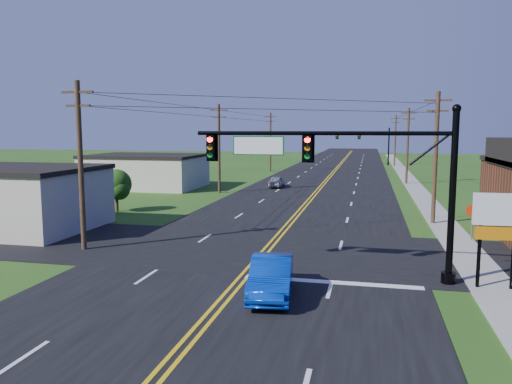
% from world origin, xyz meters
% --- Properties ---
extents(ground, '(260.00, 260.00, 0.00)m').
position_xyz_m(ground, '(0.00, 0.00, 0.00)').
color(ground, '#1F4814').
rests_on(ground, ground).
extents(road_main, '(16.00, 220.00, 0.04)m').
position_xyz_m(road_main, '(0.00, 50.00, 0.02)').
color(road_main, black).
rests_on(road_main, ground).
extents(road_cross, '(70.00, 10.00, 0.04)m').
position_xyz_m(road_cross, '(0.00, 12.00, 0.02)').
color(road_cross, black).
rests_on(road_cross, ground).
extents(sidewalk, '(2.00, 160.00, 0.08)m').
position_xyz_m(sidewalk, '(10.50, 40.00, 0.04)').
color(sidewalk, gray).
rests_on(sidewalk, ground).
extents(signal_mast_main, '(11.30, 0.60, 7.48)m').
position_xyz_m(signal_mast_main, '(4.34, 8.00, 4.75)').
color(signal_mast_main, black).
rests_on(signal_mast_main, ground).
extents(signal_mast_far, '(10.98, 0.60, 7.48)m').
position_xyz_m(signal_mast_far, '(4.44, 80.00, 4.55)').
color(signal_mast_far, black).
rests_on(signal_mast_far, ground).
extents(cream_bldg_near, '(10.20, 8.20, 4.10)m').
position_xyz_m(cream_bldg_near, '(-17.00, 14.00, 2.06)').
color(cream_bldg_near, beige).
rests_on(cream_bldg_near, ground).
extents(cream_bldg_far, '(12.20, 9.20, 3.70)m').
position_xyz_m(cream_bldg_far, '(-19.00, 38.00, 1.86)').
color(cream_bldg_far, beige).
rests_on(cream_bldg_far, ground).
extents(utility_pole_left_a, '(1.80, 0.28, 9.00)m').
position_xyz_m(utility_pole_left_a, '(-9.50, 10.00, 4.72)').
color(utility_pole_left_a, '#382219').
rests_on(utility_pole_left_a, ground).
extents(utility_pole_left_b, '(1.80, 0.28, 9.00)m').
position_xyz_m(utility_pole_left_b, '(-9.50, 35.00, 4.72)').
color(utility_pole_left_b, '#382219').
rests_on(utility_pole_left_b, ground).
extents(utility_pole_left_c, '(1.80, 0.28, 9.00)m').
position_xyz_m(utility_pole_left_c, '(-9.50, 62.00, 4.72)').
color(utility_pole_left_c, '#382219').
rests_on(utility_pole_left_c, ground).
extents(utility_pole_right_a, '(1.80, 0.28, 9.00)m').
position_xyz_m(utility_pole_right_a, '(9.80, 22.00, 4.72)').
color(utility_pole_right_a, '#382219').
rests_on(utility_pole_right_a, ground).
extents(utility_pole_right_b, '(1.80, 0.28, 9.00)m').
position_xyz_m(utility_pole_right_b, '(9.80, 48.00, 4.72)').
color(utility_pole_right_b, '#382219').
rests_on(utility_pole_right_b, ground).
extents(utility_pole_right_c, '(1.80, 0.28, 9.00)m').
position_xyz_m(utility_pole_right_c, '(9.80, 78.00, 4.72)').
color(utility_pole_right_c, '#382219').
rests_on(utility_pole_right_c, ground).
extents(tree_left, '(2.40, 2.40, 3.37)m').
position_xyz_m(tree_left, '(-14.00, 22.00, 2.16)').
color(tree_left, '#382219').
rests_on(tree_left, ground).
extents(blue_car, '(2.11, 4.68, 1.49)m').
position_xyz_m(blue_car, '(1.82, 4.85, 0.74)').
color(blue_car, '#0839B9').
rests_on(blue_car, ground).
extents(distant_car, '(1.59, 3.74, 1.26)m').
position_xyz_m(distant_car, '(-4.65, 41.02, 0.63)').
color(distant_car, '#A3A3A7').
rests_on(distant_car, ground).
extents(stop_sign, '(0.78, 0.08, 2.19)m').
position_xyz_m(stop_sign, '(11.35, 16.88, 1.58)').
color(stop_sign, slate).
rests_on(stop_sign, ground).
extents(pylon_sign, '(1.93, 0.35, 3.94)m').
position_xyz_m(pylon_sign, '(10.50, 7.60, 2.88)').
color(pylon_sign, black).
rests_on(pylon_sign, ground).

